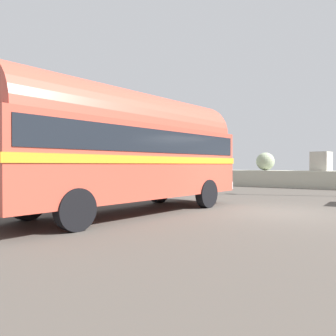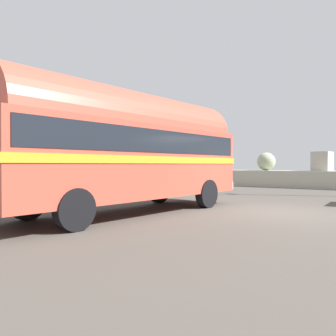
# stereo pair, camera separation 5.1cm
# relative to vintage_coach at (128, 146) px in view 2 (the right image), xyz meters

# --- Properties ---
(ground) EXTENTS (32.00, 26.00, 0.02)m
(ground) POSITION_rel_vintage_coach_xyz_m (3.81, 2.63, -2.04)
(ground) COLOR #4C4640
(breakwater) EXTENTS (31.36, 2.13, 2.41)m
(breakwater) POSITION_rel_vintage_coach_xyz_m (3.95, 14.47, -1.33)
(breakwater) COLOR #B0B09D
(breakwater) RESTS_ON ground
(vintage_coach) EXTENTS (3.52, 8.83, 3.70)m
(vintage_coach) POSITION_rel_vintage_coach_xyz_m (0.00, 0.00, 0.00)
(vintage_coach) COLOR black
(vintage_coach) RESTS_ON ground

